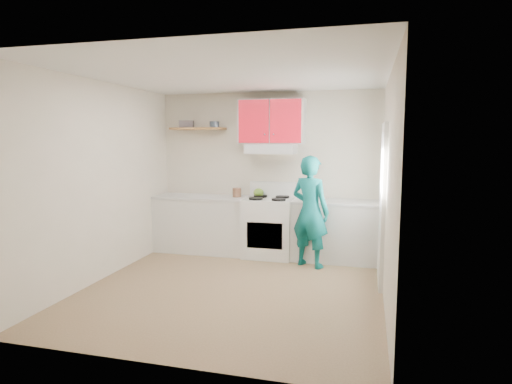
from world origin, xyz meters
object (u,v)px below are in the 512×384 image
(stove, at_px, (269,228))
(person, at_px, (310,211))
(crock, at_px, (237,193))
(tin, at_px, (214,124))
(kettle, at_px, (259,193))

(stove, bearing_deg, person, -29.05)
(crock, height_order, person, person)
(tin, relative_size, person, 0.10)
(stove, distance_m, crock, 0.76)
(person, bearing_deg, crock, 4.61)
(kettle, bearing_deg, crock, -145.50)
(stove, relative_size, person, 0.57)
(stove, distance_m, person, 0.87)
(stove, xyz_separation_m, crock, (-0.55, 0.06, 0.52))
(stove, height_order, person, person)
(kettle, relative_size, person, 0.10)
(kettle, bearing_deg, tin, -160.15)
(stove, relative_size, tin, 5.83)
(person, bearing_deg, stove, -4.81)
(stove, height_order, kettle, kettle)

